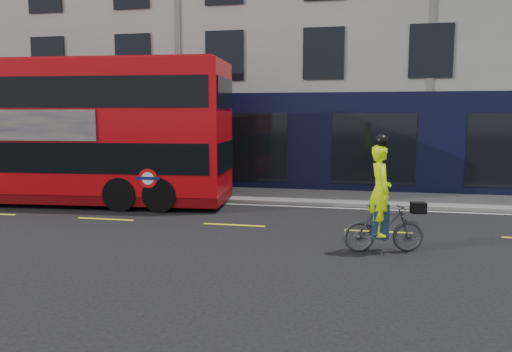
# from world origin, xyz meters

# --- Properties ---
(ground) EXTENTS (120.00, 120.00, 0.00)m
(ground) POSITION_xyz_m (0.00, 0.00, 0.00)
(ground) COLOR black
(ground) RESTS_ON ground
(pavement) EXTENTS (60.00, 3.00, 0.12)m
(pavement) POSITION_xyz_m (0.00, 6.50, 0.06)
(pavement) COLOR slate
(pavement) RESTS_ON ground
(kerb) EXTENTS (60.00, 0.12, 0.13)m
(kerb) POSITION_xyz_m (0.00, 5.00, 0.07)
(kerb) COLOR gray
(kerb) RESTS_ON ground
(building_terrace) EXTENTS (50.00, 10.07, 15.00)m
(building_terrace) POSITION_xyz_m (0.00, 12.94, 7.49)
(building_terrace) COLOR #B2AEA8
(building_terrace) RESTS_ON ground
(road_edge_line) EXTENTS (58.00, 0.10, 0.01)m
(road_edge_line) POSITION_xyz_m (0.00, 4.70, 0.00)
(road_edge_line) COLOR silver
(road_edge_line) RESTS_ON ground
(lane_dashes) EXTENTS (58.00, 0.12, 0.01)m
(lane_dashes) POSITION_xyz_m (0.00, 1.50, 0.00)
(lane_dashes) COLOR yellow
(lane_dashes) RESTS_ON ground
(bus) EXTENTS (12.51, 3.72, 4.98)m
(bus) POSITION_xyz_m (-3.08, 3.80, 2.55)
(bus) COLOR #BE070E
(bus) RESTS_ON ground
(cyclist) EXTENTS (1.92, 0.93, 2.70)m
(cyclist) POSITION_xyz_m (8.00, -0.51, 0.93)
(cyclist) COLOR #404245
(cyclist) RESTS_ON ground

